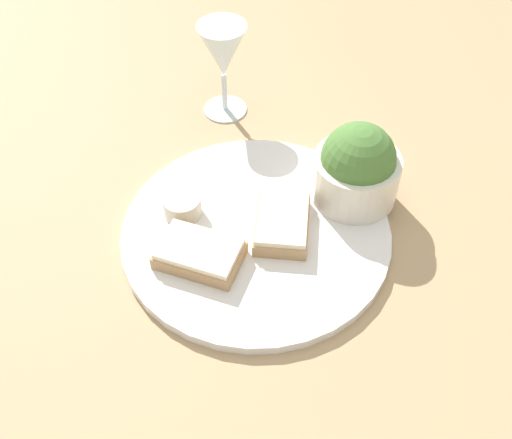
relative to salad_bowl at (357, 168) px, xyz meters
name	(u,v)px	position (x,y,z in m)	size (l,w,h in m)	color
ground_plane	(256,237)	(0.01, 0.14, -0.06)	(4.00, 4.00, 0.00)	tan
dinner_plate	(256,233)	(0.01, 0.14, -0.06)	(0.35, 0.35, 0.01)	white
salad_bowl	(357,168)	(0.00, 0.00, 0.00)	(0.11, 0.11, 0.11)	silver
sauce_ramekin	(182,205)	(0.08, 0.21, -0.03)	(0.05, 0.05, 0.03)	beige
cheese_toast_near	(282,223)	(0.00, 0.12, -0.04)	(0.12, 0.11, 0.03)	tan
cheese_toast_far	(199,254)	(0.00, 0.23, -0.04)	(0.12, 0.12, 0.03)	tan
wine_glass	(223,55)	(0.26, 0.05, 0.04)	(0.07, 0.07, 0.15)	silver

